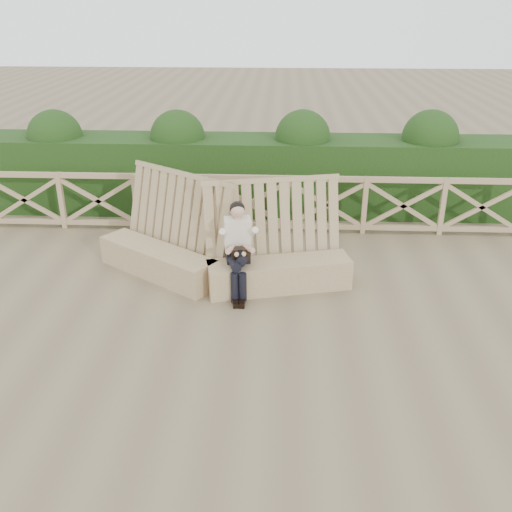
{
  "coord_description": "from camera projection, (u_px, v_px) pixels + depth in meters",
  "views": [
    {
      "loc": [
        0.62,
        -6.58,
        4.12
      ],
      "look_at": [
        0.28,
        0.4,
        0.9
      ],
      "focal_mm": 40.0,
      "sensor_mm": 36.0,
      "label": 1
    }
  ],
  "objects": [
    {
      "name": "bench",
      "position": [
        218.0,
        256.0,
        8.88
      ],
      "size": [
        4.08,
        1.9,
        1.6
      ],
      "rotation": [
        0.0,
        0.0,
        -0.22
      ],
      "color": "olive",
      "rests_on": "ground"
    },
    {
      "name": "ground",
      "position": [
        234.0,
        328.0,
        7.72
      ],
      "size": [
        60.0,
        60.0,
        0.0
      ],
      "primitive_type": "plane",
      "color": "brown",
      "rests_on": "ground"
    },
    {
      "name": "guardrail",
      "position": [
        249.0,
        203.0,
        10.66
      ],
      "size": [
        10.1,
        0.09,
        1.1
      ],
      "color": "#917E54",
      "rests_on": "ground"
    },
    {
      "name": "woman",
      "position": [
        238.0,
        246.0,
        8.37
      ],
      "size": [
        0.43,
        0.85,
        1.4
      ],
      "rotation": [
        0.0,
        0.0,
        0.18
      ],
      "color": "black",
      "rests_on": "ground"
    },
    {
      "name": "hedge",
      "position": [
        252.0,
        175.0,
        11.67
      ],
      "size": [
        12.0,
        1.2,
        1.5
      ],
      "primitive_type": "cube",
      "color": "black",
      "rests_on": "ground"
    }
  ]
}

